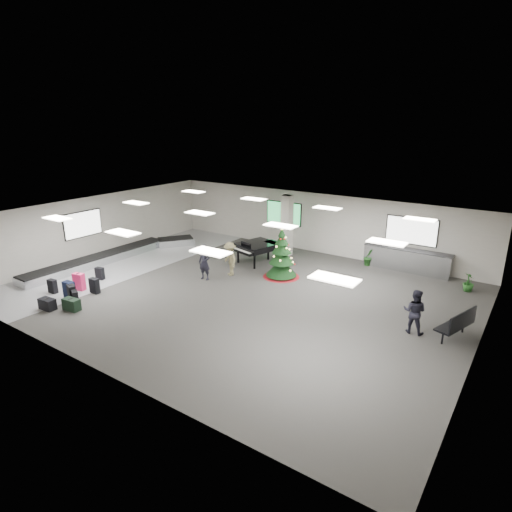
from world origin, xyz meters
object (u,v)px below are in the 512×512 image
Objects in this scene: service_counter at (406,260)px; traveler_bench at (414,311)px; pink_suitcase at (79,282)px; potted_plant_left at (369,257)px; traveler_a at (205,262)px; bench at (458,323)px; baggage_carousel at (116,255)px; traveler_b at (230,259)px; grand_piano at (256,247)px; christmas_tree at (281,260)px; potted_plant_right at (469,282)px.

traveler_bench is at bearing -72.06° from service_counter.
pink_suitcase is 0.86× the size of potted_plant_left.
bench is at bearing -2.39° from traveler_a.
baggage_carousel is at bearing 0.10° from traveler_bench.
traveler_bench is (8.55, -0.96, -0.01)m from traveler_b.
grand_piano is 2.15m from traveler_b.
traveler_a is at bearing 4.31° from baggage_carousel.
baggage_carousel is 4.05× the size of christmas_tree.
pink_suitcase is 6.55m from traveler_b.
grand_piano is 1.41× the size of bench.
potted_plant_left is (11.09, 6.46, 0.23)m from baggage_carousel.
traveler_a is at bearing -140.02° from christmas_tree.
christmas_tree reaches higher than traveler_b.
baggage_carousel is at bearing -162.33° from christmas_tree.
pink_suitcase is 13.34m from traveler_bench.
traveler_bench is at bearing -4.22° from traveler_a.
baggage_carousel is at bearing -136.57° from traveler_b.
traveler_bench is at bearing -17.94° from christmas_tree.
christmas_tree is at bearing -137.74° from service_counter.
traveler_b is at bearing 13.65° from baggage_carousel.
traveler_a is 11.31m from potted_plant_right.
christmas_tree is at bearing -174.84° from bench.
potted_plant_left is at bearing -59.66° from traveler_bench.
traveler_a reaches higher than traveler_b.
traveler_b reaches higher than bench.
traveler_b is at bearing 56.70° from traveler_a.
traveler_a is at bearing -85.54° from grand_piano.
potted_plant_left reaches higher than baggage_carousel.
traveler_a is 2.02× the size of potted_plant_right.
service_counter reaches higher than baggage_carousel.
traveler_b is (0.59, 1.10, -0.02)m from traveler_a.
potted_plant_left is (-1.75, -0.28, -0.10)m from service_counter.
potted_plant_right is at bearing -20.96° from service_counter.
service_counter is at bearing 31.32° from pink_suitcase.
potted_plant_right is (9.45, 4.10, -0.39)m from traveler_b.
grand_piano reaches higher than service_counter.
traveler_bench is (9.14, 0.14, -0.03)m from traveler_a.
potted_plant_right is (10.04, 5.19, -0.41)m from traveler_a.
grand_piano is (6.29, 3.68, 0.64)m from baggage_carousel.
christmas_tree is 4.69m from potted_plant_left.
traveler_bench is at bearing 5.41° from pink_suitcase.
baggage_carousel is at bearing -158.98° from bench.
service_counter is at bearing 8.99° from potted_plant_left.
traveler_bench is 1.95× the size of potted_plant_right.
bench is (9.87, -2.75, -0.27)m from grand_piano.
traveler_a is 1.04× the size of traveler_bench.
grand_piano is at bearing 47.66° from pink_suitcase.
christmas_tree is at bearing 32.43° from pink_suitcase.
service_counter is 2.51× the size of traveler_a.
traveler_b reaches higher than service_counter.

